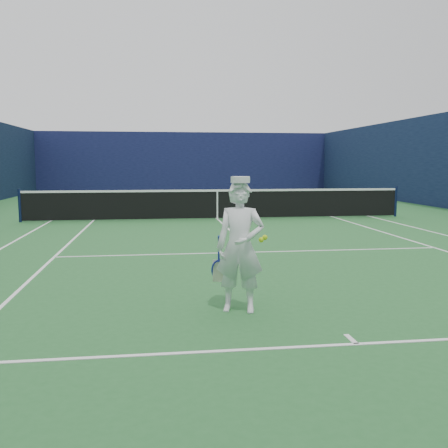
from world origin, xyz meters
name	(u,v)px	position (x,y,z in m)	size (l,w,h in m)	color
ground	(217,219)	(0.00, 0.00, 0.00)	(80.00, 80.00, 0.00)	#24612C
court_markings	(217,219)	(0.00, 0.00, 0.00)	(11.03, 23.83, 0.01)	white
windscreen_fence	(217,160)	(0.00, 0.00, 2.00)	(20.12, 36.12, 4.00)	#0F133A
tennis_net	(217,203)	(0.00, 0.00, 0.55)	(12.88, 0.09, 1.07)	#141E4C
tennis_player	(240,246)	(-1.01, -10.53, 0.84)	(0.73, 0.64, 1.73)	white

